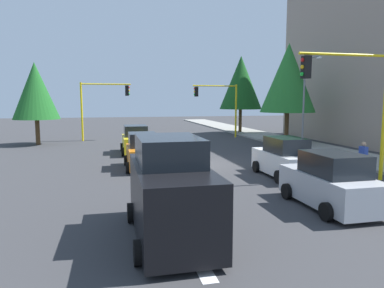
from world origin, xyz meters
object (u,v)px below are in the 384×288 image
traffic_signal_far_left (218,100)px  car_silver (330,183)px  traffic_signal_far_right (102,100)px  car_yellow (136,141)px  car_white (284,159)px  tree_opposite_side (35,91)px  tree_roadside_mid (288,78)px  pedestrian_crossing (363,157)px  car_orange (143,152)px  delivery_van_black (170,192)px  street_lamp_curbside (307,92)px  tree_roadside_far (241,83)px  traffic_signal_near_left (353,91)px

traffic_signal_far_left → car_silver: size_ratio=1.29×
traffic_signal_far_right → car_yellow: size_ratio=1.32×
car_white → tree_opposite_side: bearing=-138.7°
tree_opposite_side → car_white: (16.32, 14.34, -3.63)m
traffic_signal_far_right → tree_opposite_side: bearing=-69.5°
tree_roadside_mid → pedestrian_crossing: 13.91m
tree_roadside_mid → car_orange: size_ratio=2.31×
car_yellow → delivery_van_black: bearing=-0.6°
car_silver → pedestrian_crossing: bearing=132.3°
tree_roadside_mid → car_silver: 19.45m
street_lamp_curbside → car_silver: (12.92, -6.68, -3.45)m
street_lamp_curbside → delivery_van_black: (14.30, -12.60, -3.07)m
traffic_signal_far_right → car_silver: bearing=19.3°
delivery_van_black → street_lamp_curbside: bearing=138.6°
car_orange → car_silver: bearing=33.5°
traffic_signal_far_left → car_white: (18.32, -2.30, -2.89)m
traffic_signal_far_left → car_silver: traffic_signal_far_left is taller
street_lamp_curbside → tree_roadside_far: tree_roadside_far is taller
car_white → pedestrian_crossing: car_white is taller
car_orange → car_silver: 10.43m
car_orange → pedestrian_crossing: 11.48m
traffic_signal_far_right → tree_roadside_far: bearing=104.8°
traffic_signal_far_right → tree_roadside_far: size_ratio=0.62×
traffic_signal_near_left → car_orange: (-5.39, -8.97, -3.28)m
car_silver → traffic_signal_far_right: bearing=-160.7°
tree_roadside_far → car_orange: size_ratio=2.34×
car_orange → car_yellow: same height
street_lamp_curbside → tree_roadside_mid: size_ratio=0.82×
tree_roadside_far → pedestrian_crossing: 23.42m
delivery_van_black → car_orange: delivery_van_black is taller
tree_roadside_far → traffic_signal_far_right: bearing=-75.2°
delivery_van_black → car_yellow: 15.96m
tree_roadside_mid → car_silver: tree_roadside_mid is taller
car_orange → delivery_van_black: bearing=-0.9°
traffic_signal_far_right → car_orange: bearing=9.4°
street_lamp_curbside → pedestrian_crossing: size_ratio=4.12×
street_lamp_curbside → car_white: size_ratio=1.70×
tree_roadside_mid → delivery_van_black: tree_roadside_mid is taller
tree_roadside_mid → car_yellow: (2.73, -13.22, -4.75)m
car_silver → car_yellow: (-14.58, -5.74, 0.00)m
tree_roadside_far → tree_roadside_mid: tree_roadside_far is taller
tree_opposite_side → car_silver: 25.50m
traffic_signal_far_left → delivery_van_black: 26.41m
tree_roadside_far → car_white: bearing=-15.4°
tree_opposite_side → pedestrian_crossing: size_ratio=4.07×
traffic_signal_far_right → car_orange: traffic_signal_far_right is taller
car_silver → car_orange: bearing=-146.5°
traffic_signal_far_right → traffic_signal_near_left: traffic_signal_near_left is taller
street_lamp_curbside → tree_opposite_side: 21.87m
traffic_signal_near_left → car_white: bearing=-125.1°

